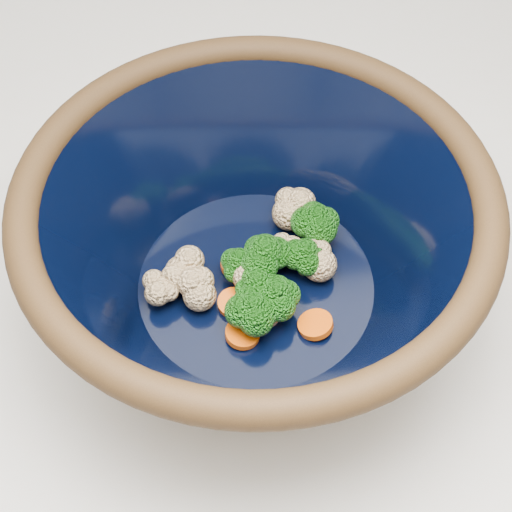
% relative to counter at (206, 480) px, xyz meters
% --- Properties ---
extents(counter, '(1.20, 1.20, 0.90)m').
position_rel_counter_xyz_m(counter, '(0.00, 0.00, 0.00)').
color(counter, silver).
rests_on(counter, ground).
extents(mixing_bowl, '(0.48, 0.48, 0.17)m').
position_rel_counter_xyz_m(mixing_bowl, '(0.07, -0.00, 0.54)').
color(mixing_bowl, black).
rests_on(mixing_bowl, counter).
extents(vegetable_pile, '(0.18, 0.15, 0.06)m').
position_rel_counter_xyz_m(vegetable_pile, '(0.08, -0.00, 0.51)').
color(vegetable_pile, '#608442').
rests_on(vegetable_pile, mixing_bowl).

